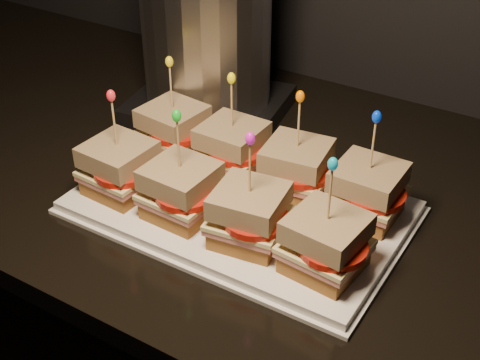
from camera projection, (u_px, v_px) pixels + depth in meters
The scene contains 62 objects.
granite_slab at pixel (395, 229), 0.94m from camera, with size 2.71×0.73×0.03m, color black.
platter at pixel (240, 207), 0.94m from camera, with size 0.44×0.27×0.02m, color white.
platter_rim at pixel (240, 211), 0.94m from camera, with size 0.46×0.29×0.01m, color white.
sandwich_0_bread_bot at pixel (175, 144), 1.04m from camera, with size 0.08×0.08×0.02m, color brown.
sandwich_0_ham at pixel (174, 136), 1.03m from camera, with size 0.09×0.09×0.01m, color #B95C55.
sandwich_0_cheese at pixel (174, 132), 1.03m from camera, with size 0.09×0.09×0.01m, color #EEE193.
sandwich_0_tomato at pixel (177, 131), 1.01m from camera, with size 0.08×0.08×0.01m, color #B0190C.
sandwich_0_bread_top at pixel (173, 117), 1.01m from camera, with size 0.09×0.09×0.03m, color #4D280E.
sandwich_0_pick at pixel (171, 90), 0.99m from camera, with size 0.00×0.00×0.09m, color tan.
sandwich_0_frill at pixel (169, 62), 0.96m from camera, with size 0.01×0.01×0.02m, color yellow.
sandwich_1_bread_bot at pixel (232, 163), 0.99m from camera, with size 0.08×0.08×0.02m, color brown.
sandwich_1_ham at pixel (232, 155), 0.98m from camera, with size 0.09×0.09×0.01m, color #B95C55.
sandwich_1_cheese at pixel (232, 151), 0.98m from camera, with size 0.09×0.09×0.01m, color #EEE193.
sandwich_1_tomato at pixel (237, 150), 0.97m from camera, with size 0.08×0.08×0.01m, color #B0190C.
sandwich_1_bread_top at pixel (232, 135), 0.97m from camera, with size 0.09×0.09×0.03m, color #4D280E.
sandwich_1_pick at pixel (232, 107), 0.94m from camera, with size 0.00×0.00×0.09m, color tan.
sandwich_1_frill at pixel (231, 78), 0.92m from camera, with size 0.01×0.01×0.02m, color #F5E703.
sandwich_2_bread_bot at pixel (295, 184), 0.95m from camera, with size 0.08×0.08×0.02m, color brown.
sandwich_2_ham at pixel (296, 175), 0.94m from camera, with size 0.09×0.09×0.01m, color #B95C55.
sandwich_2_cheese at pixel (296, 171), 0.93m from camera, with size 0.09×0.09×0.01m, color #EEE193.
sandwich_2_tomato at pixel (302, 171), 0.92m from camera, with size 0.08×0.08×0.01m, color #B0190C.
sandwich_2_bread_top at pixel (297, 155), 0.92m from camera, with size 0.09×0.09×0.03m, color #4D280E.
sandwich_2_pick at pixel (298, 127), 0.89m from camera, with size 0.00×0.00×0.09m, color tan.
sandwich_2_frill at pixel (300, 97), 0.87m from camera, with size 0.01×0.01×0.02m, color #E96801.
sandwich_3_bread_bot at pixel (365, 208), 0.90m from camera, with size 0.08×0.08×0.02m, color brown.
sandwich_3_ham at pixel (366, 198), 0.89m from camera, with size 0.09×0.09×0.01m, color #B95C55.
sandwich_3_cheese at pixel (367, 194), 0.89m from camera, with size 0.09×0.09×0.01m, color #EEE193.
sandwich_3_tomato at pixel (374, 194), 0.87m from camera, with size 0.08×0.08×0.01m, color #B0190C.
sandwich_3_bread_top at pixel (369, 177), 0.87m from camera, with size 0.09×0.09×0.03m, color #4D280E.
sandwich_3_pick at pixel (373, 148), 0.85m from camera, with size 0.00×0.00×0.09m, color tan.
sandwich_3_frill at pixel (377, 117), 0.82m from camera, with size 0.01×0.01×0.02m, color #0632D2.
sandwich_4_bread_bot at pixel (121, 183), 0.95m from camera, with size 0.08×0.08×0.02m, color brown.
sandwich_4_ham at pixel (120, 174), 0.94m from camera, with size 0.09×0.09×0.01m, color #B95C55.
sandwich_4_cheese at pixel (120, 170), 0.94m from camera, with size 0.09×0.09×0.01m, color #EEE193.
sandwich_4_tomato at pixel (123, 170), 0.92m from camera, with size 0.08×0.08×0.01m, color #B0190C.
sandwich_4_bread_top at pixel (118, 154), 0.92m from camera, with size 0.09×0.09×0.03m, color #4D280E.
sandwich_4_pick at pixel (115, 126), 0.90m from camera, with size 0.00×0.00×0.09m, color tan.
sandwich_4_frill at pixel (111, 96), 0.87m from camera, with size 0.01×0.01×0.02m, color red.
sandwich_5_bread_bot at pixel (182, 206), 0.90m from camera, with size 0.08×0.08×0.02m, color brown.
sandwich_5_ham at pixel (181, 197), 0.89m from camera, with size 0.09×0.09×0.01m, color #B95C55.
sandwich_5_cheese at pixel (181, 193), 0.89m from camera, with size 0.09×0.09×0.01m, color #EEE193.
sandwich_5_tomato at pixel (186, 193), 0.88m from camera, with size 0.08×0.08×0.01m, color #B0190C.
sandwich_5_bread_top at pixel (180, 176), 0.88m from camera, with size 0.09×0.09×0.03m, color #4D280E.
sandwich_5_pick at pixel (178, 147), 0.85m from camera, with size 0.00×0.00×0.09m, color tan.
sandwich_5_frill at pixel (177, 116), 0.83m from camera, with size 0.01×0.01×0.02m, color green.
sandwich_6_bread_bot at pixel (249, 232), 0.86m from camera, with size 0.08×0.08×0.02m, color brown.
sandwich_6_ham at pixel (249, 222), 0.85m from camera, with size 0.09×0.09×0.01m, color #B95C55.
sandwich_6_cheese at pixel (249, 218), 0.84m from camera, with size 0.09×0.09×0.01m, color #EEE193.
sandwich_6_tomato at pixel (255, 219), 0.83m from camera, with size 0.08×0.08×0.01m, color #B0190C.
sandwich_6_bread_top at pixel (249, 201), 0.83m from camera, with size 0.09×0.09×0.03m, color #4D280E.
sandwich_6_pick at pixel (250, 171), 0.80m from camera, with size 0.00×0.00×0.09m, color tan.
sandwich_6_frill at pixel (250, 139), 0.78m from camera, with size 0.01×0.01×0.02m, color #D517C1.
sandwich_7_bread_bot at pixel (324, 260), 0.81m from camera, with size 0.08×0.08×0.02m, color brown.
sandwich_7_ham at pixel (325, 250), 0.80m from camera, with size 0.09×0.09×0.01m, color #B95C55.
sandwich_7_cheese at pixel (325, 246), 0.80m from camera, with size 0.09×0.09×0.01m, color #EEE193.
sandwich_7_tomato at pixel (333, 247), 0.78m from camera, with size 0.08×0.08×0.01m, color #B0190C.
sandwich_7_bread_top at pixel (327, 228), 0.78m from camera, with size 0.09×0.09×0.03m, color #4D280E.
sandwich_7_pick at pixel (330, 197), 0.76m from camera, with size 0.00×0.00×0.09m, color tan.
sandwich_7_frill at pixel (333, 164), 0.73m from camera, with size 0.01×0.01×0.02m, color #0F95B4.
appliance_base at pixel (209, 106), 1.18m from camera, with size 0.26×0.21×0.03m, color #262628.
appliance_body at pixel (206, 21), 1.09m from camera, with size 0.21×0.21×0.28m, color silver.
appliance at pixel (206, 25), 1.09m from camera, with size 0.26×0.21×0.33m, color silver, non-canonical shape.
Camera 1 is at (-0.16, 0.90, 1.46)m, focal length 50.00 mm.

